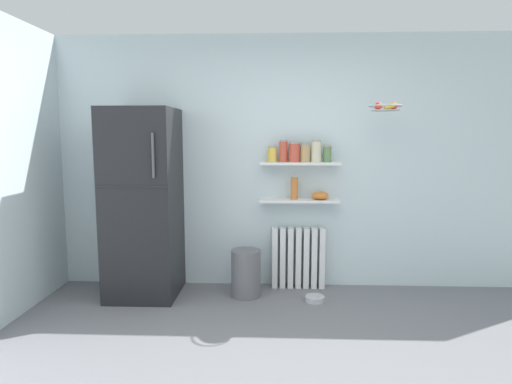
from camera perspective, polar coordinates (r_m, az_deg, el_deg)
The scene contains 17 objects.
ground_plane at distance 3.41m, azimuth 1.48°, elevation -20.37°, with size 7.04×7.04×0.00m, color slate.
back_wall at distance 4.57m, azimuth 1.82°, elevation 3.84°, with size 7.04×0.10×2.60m, color silver.
refrigerator at distance 4.41m, azimuth -14.56°, elevation -1.45°, with size 0.67×0.71×1.85m.
radiator at distance 4.62m, azimuth 5.55°, elevation -8.56°, with size 0.55×0.12×0.63m.
wall_shelf_lower at distance 4.46m, azimuth 5.67°, elevation -1.11°, with size 0.80×0.22×0.03m, color white.
wall_shelf_upper at distance 4.42m, azimuth 5.74°, elevation 3.76°, with size 0.80×0.22×0.03m, color white.
storage_jar_0 at distance 4.40m, azimuth 2.15°, elevation 4.98°, with size 0.09×0.09×0.16m.
storage_jar_1 at distance 4.40m, azimuth 3.59°, elevation 5.39°, with size 0.08×0.08×0.23m.
storage_jar_2 at distance 4.41m, azimuth 5.04°, elevation 5.24°, with size 0.11×0.11×0.20m.
storage_jar_3 at distance 4.42m, azimuth 6.47°, elevation 5.11°, with size 0.10×0.10×0.19m.
storage_jar_4 at distance 4.42m, azimuth 7.91°, elevation 5.32°, with size 0.11×0.11×0.22m.
storage_jar_5 at distance 4.44m, azimuth 9.33°, elevation 5.00°, with size 0.08×0.08×0.18m.
vase at distance 4.44m, azimuth 5.04°, elevation 0.47°, with size 0.07×0.07×0.22m, color #CC7033.
shelf_bowl at distance 4.47m, azimuth 8.38°, elevation -0.45°, with size 0.18×0.18×0.08m, color orange.
trash_bin at distance 4.38m, azimuth -1.32°, elevation -10.57°, with size 0.29×0.29×0.47m, color slate.
pet_food_bowl at distance 4.35m, azimuth 7.72°, elevation -13.68°, with size 0.19×0.19×0.05m, color #B7B7BC.
hanging_fruit_basket at distance 4.28m, azimuth 16.67°, elevation 10.63°, with size 0.31×0.31×0.09m.
Camera 1 is at (0.04, -2.51, 1.59)m, focal length 30.54 mm.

